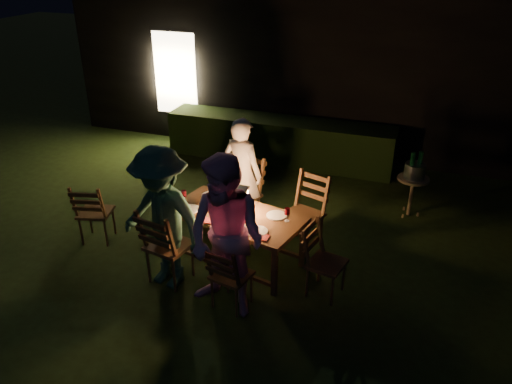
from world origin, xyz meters
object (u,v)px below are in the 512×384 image
(chair_far_left, at_px, (241,206))
(chair_far_right, at_px, (303,225))
(bottle_table, at_px, (219,199))
(person_house_side, at_px, (243,174))
(bottle_bucket_b, at_px, (419,167))
(person_opp_left, at_px, (162,219))
(chair_end, at_px, (324,273))
(chair_spare, at_px, (96,222))
(ice_bucket, at_px, (415,171))
(lantern, at_px, (241,202))
(chair_near_left, at_px, (169,258))
(person_opp_right, at_px, (227,238))
(chair_near_right, at_px, (231,286))
(bottle_bucket_a, at_px, (411,168))
(side_table, at_px, (413,182))
(dining_table, at_px, (236,219))

(chair_far_left, height_order, chair_far_right, chair_far_left)
(bottle_table, bearing_deg, person_house_side, 90.55)
(bottle_bucket_b, bearing_deg, chair_far_left, -153.16)
(person_opp_left, bearing_deg, chair_far_left, 89.90)
(chair_end, distance_m, person_opp_left, 1.97)
(chair_spare, distance_m, ice_bucket, 4.56)
(lantern, distance_m, ice_bucket, 2.76)
(chair_far_left, relative_size, bottle_table, 3.82)
(bottle_table, bearing_deg, chair_near_left, -117.61)
(ice_bucket, bearing_deg, chair_spare, -151.60)
(chair_near_left, bearing_deg, bottle_bucket_b, 55.35)
(person_opp_right, relative_size, ice_bucket, 6.16)
(chair_near_right, bearing_deg, bottle_bucket_b, 70.52)
(chair_spare, bearing_deg, person_house_side, 17.61)
(chair_near_right, distance_m, person_opp_right, 0.66)
(chair_far_left, height_order, person_house_side, person_house_side)
(chair_near_right, relative_size, bottle_bucket_a, 2.79)
(chair_near_left, relative_size, bottle_bucket_b, 3.31)
(chair_far_left, height_order, chair_end, chair_far_left)
(chair_end, relative_size, person_house_side, 0.56)
(chair_far_right, xyz_separation_m, person_opp_right, (-0.46, -1.53, 0.61))
(person_house_side, bearing_deg, side_table, -141.18)
(dining_table, relative_size, bottle_table, 6.47)
(chair_spare, distance_m, person_house_side, 2.10)
(chair_near_left, distance_m, bottle_bucket_a, 3.68)
(chair_near_right, xyz_separation_m, chair_far_right, (0.45, 1.48, 0.05))
(chair_far_right, bearing_deg, bottle_bucket_b, -115.40)
(chair_spare, height_order, person_opp_right, person_opp_right)
(chair_far_right, xyz_separation_m, person_house_side, (-0.96, 0.28, 0.49))
(chair_near_right, height_order, person_opp_right, person_opp_right)
(person_opp_left, bearing_deg, bottle_bucket_b, 58.57)
(chair_end, distance_m, person_opp_right, 1.30)
(dining_table, bearing_deg, chair_near_right, -59.64)
(chair_end, distance_m, chair_spare, 3.18)
(person_house_side, bearing_deg, bottle_bucket_a, -141.52)
(chair_far_right, distance_m, bottle_bucket_a, 1.87)
(chair_far_left, height_order, chair_spare, chair_far_left)
(chair_near_right, distance_m, chair_spare, 2.35)
(bottle_bucket_a, relative_size, bottle_bucket_b, 1.00)
(bottle_bucket_a, height_order, bottle_bucket_b, same)
(chair_far_left, height_order, side_table, chair_far_left)
(person_opp_left, bearing_deg, chair_near_right, 3.28)
(chair_spare, distance_m, bottle_table, 1.84)
(chair_end, bearing_deg, person_house_side, -117.01)
(chair_near_left, distance_m, lantern, 1.10)
(chair_near_right, xyz_separation_m, bottle_table, (-0.51, 0.91, 0.56))
(chair_end, height_order, side_table, chair_end)
(side_table, distance_m, bottle_bucket_a, 0.24)
(bottle_table, bearing_deg, dining_table, -13.16)
(chair_near_left, bearing_deg, chair_far_right, 54.18)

